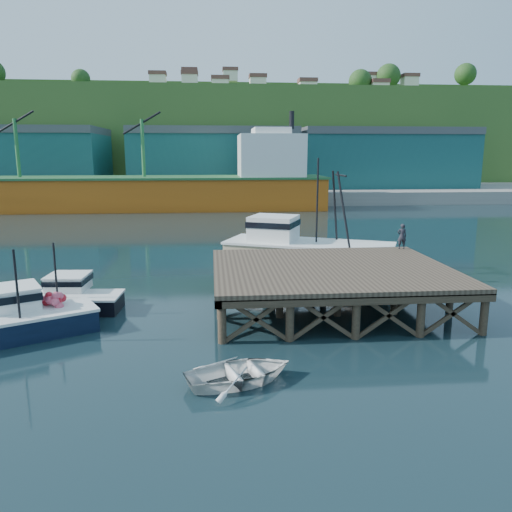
{
  "coord_description": "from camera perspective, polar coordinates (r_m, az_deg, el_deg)",
  "views": [
    {
      "loc": [
        -0.54,
        -24.48,
        7.77
      ],
      "look_at": [
        1.81,
        2.0,
        2.33
      ],
      "focal_mm": 35.0,
      "sensor_mm": 36.0,
      "label": 1
    }
  ],
  "objects": [
    {
      "name": "far_quay",
      "position": [
        94.72,
        -4.79,
        7.43
      ],
      "size": [
        160.0,
        40.0,
        2.0
      ],
      "primitive_type": "cube",
      "color": "gray",
      "rests_on": "ground"
    },
    {
      "name": "trawler",
      "position": [
        33.93,
        5.64,
        0.95
      ],
      "size": [
        11.9,
        8.23,
        7.53
      ],
      "rotation": [
        0.0,
        0.0,
        -0.42
      ],
      "color": "#D7B88B",
      "rests_on": "ground"
    },
    {
      "name": "boat_navy",
      "position": [
        24.1,
        -25.61,
        -6.41
      ],
      "size": [
        6.7,
        5.0,
        3.98
      ],
      "rotation": [
        0.0,
        0.0,
        0.48
      ],
      "color": "black",
      "rests_on": "ground"
    },
    {
      "name": "warehouse_left",
      "position": [
        95.89,
        -26.55,
        9.61
      ],
      "size": [
        32.0,
        16.0,
        9.0
      ],
      "primitive_type": "cube",
      "color": "#1A5757",
      "rests_on": "far_quay"
    },
    {
      "name": "hillside",
      "position": [
        124.52,
        -4.96,
        13.01
      ],
      "size": [
        220.0,
        50.0,
        22.0
      ],
      "primitive_type": "cube",
      "color": "#2D511E",
      "rests_on": "ground"
    },
    {
      "name": "boat_black",
      "position": [
        27.13,
        -21.09,
        -4.41
      ],
      "size": [
        5.96,
        5.0,
        3.61
      ],
      "rotation": [
        0.0,
        0.0,
        -0.07
      ],
      "color": "black",
      "rests_on": "ground"
    },
    {
      "name": "dockworker",
      "position": [
        31.44,
        16.33,
        2.18
      ],
      "size": [
        0.6,
        0.44,
        1.53
      ],
      "primitive_type": "imported",
      "rotation": [
        0.0,
        0.0,
        3.0
      ],
      "color": "black",
      "rests_on": "wharf"
    },
    {
      "name": "cargo_ship",
      "position": [
        73.05,
        -11.41,
        7.85
      ],
      "size": [
        55.5,
        10.0,
        13.75
      ],
      "color": "#C35912",
      "rests_on": "ground"
    },
    {
      "name": "wharf",
      "position": [
        25.7,
        8.65,
        -1.67
      ],
      "size": [
        12.0,
        10.0,
        2.62
      ],
      "color": "brown",
      "rests_on": "ground"
    },
    {
      "name": "warehouse_right",
      "position": [
        94.56,
        14.0,
        10.46
      ],
      "size": [
        30.0,
        16.0,
        9.0
      ],
      "primitive_type": "cube",
      "color": "#1A5757",
      "rests_on": "far_quay"
    },
    {
      "name": "dinghy",
      "position": [
        17.66,
        -1.81,
        -13.12
      ],
      "size": [
        4.44,
        3.75,
        0.78
      ],
      "primitive_type": "imported",
      "rotation": [
        0.0,
        0.0,
        1.89
      ],
      "color": "silver",
      "rests_on": "ground"
    },
    {
      "name": "warehouse_mid",
      "position": [
        89.49,
        -4.82,
        10.72
      ],
      "size": [
        28.0,
        16.0,
        9.0
      ],
      "primitive_type": "cube",
      "color": "#1A5757",
      "rests_on": "far_quay"
    },
    {
      "name": "ground",
      "position": [
        25.69,
        -3.66,
        -6.06
      ],
      "size": [
        300.0,
        300.0,
        0.0
      ],
      "primitive_type": "plane",
      "color": "black",
      "rests_on": "ground"
    }
  ]
}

